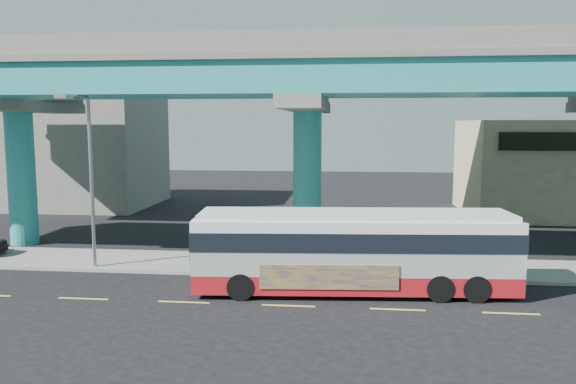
# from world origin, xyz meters

# --- Properties ---
(ground) EXTENTS (120.00, 120.00, 0.00)m
(ground) POSITION_xyz_m (0.00, 0.00, 0.00)
(ground) COLOR black
(ground) RESTS_ON ground
(sidewalk) EXTENTS (70.00, 4.00, 0.15)m
(sidewalk) POSITION_xyz_m (0.00, 5.50, 0.07)
(sidewalk) COLOR gray
(sidewalk) RESTS_ON ground
(lane_markings) EXTENTS (58.00, 0.12, 0.01)m
(lane_markings) POSITION_xyz_m (-0.00, -0.30, 0.01)
(lane_markings) COLOR #D8C64C
(lane_markings) RESTS_ON ground
(viaduct) EXTENTS (52.00, 12.40, 11.70)m
(viaduct) POSITION_xyz_m (-0.00, 9.11, 9.14)
(viaduct) COLOR teal
(viaduct) RESTS_ON ground
(building_beige) EXTENTS (14.00, 10.23, 7.00)m
(building_beige) POSITION_xyz_m (18.00, 22.98, 3.51)
(building_beige) COLOR #C4B68C
(building_beige) RESTS_ON ground
(building_concrete) EXTENTS (12.00, 10.00, 9.00)m
(building_concrete) POSITION_xyz_m (-20.00, 24.00, 4.50)
(building_concrete) COLOR gray
(building_concrete) RESTS_ON ground
(transit_bus) EXTENTS (12.89, 3.69, 3.27)m
(transit_bus) POSITION_xyz_m (2.44, 1.74, 1.79)
(transit_bus) COLOR #A5131B
(transit_bus) RESTS_ON ground
(street_lamp) EXTENTS (0.50, 2.58, 7.97)m
(street_lamp) POSITION_xyz_m (-9.53, 3.43, 5.31)
(street_lamp) COLOR gray
(street_lamp) RESTS_ON sidewalk
(stop_sign) EXTENTS (0.82, 0.27, 2.83)m
(stop_sign) POSITION_xyz_m (4.67, 4.18, 2.22)
(stop_sign) COLOR gray
(stop_sign) RESTS_ON sidewalk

